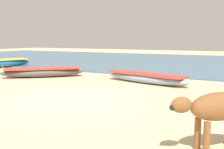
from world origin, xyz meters
name	(u,v)px	position (x,y,z in m)	size (l,w,h in m)	color
ground	(67,100)	(0.00, 0.00, 0.00)	(80.00, 80.00, 0.00)	beige
sea_water	(186,62)	(0.00, 16.56, 0.04)	(60.00, 20.00, 0.08)	slate
fishing_boat_0	(146,78)	(0.98, 4.56, 0.24)	(4.45, 1.93, 0.64)	#8CA5B7
fishing_boat_4	(43,72)	(-4.53, 3.76, 0.27)	(3.86, 3.66, 0.69)	#5B5651
cow_adult_brown	(217,109)	(4.84, -1.94, 0.77)	(1.34, 1.38, 1.07)	brown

